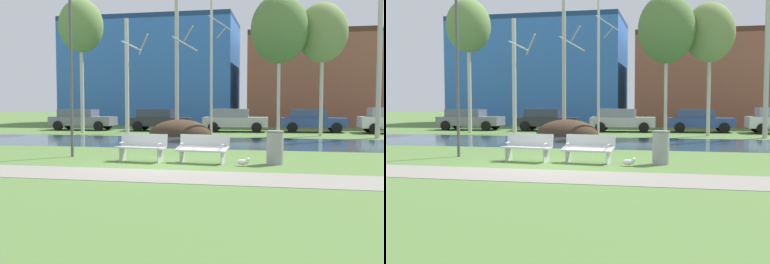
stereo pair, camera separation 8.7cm
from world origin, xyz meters
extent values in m
plane|color=#517538|center=(0.00, 10.00, 0.00)|extent=(120.00, 120.00, 0.00)
cube|color=gray|center=(0.00, -1.90, 0.01)|extent=(60.00, 2.01, 0.01)
cube|color=#2D475B|center=(0.00, 7.97, 0.00)|extent=(80.00, 6.26, 0.01)
ellipsoid|color=#423021|center=(-2.38, 12.34, 0.00)|extent=(3.65, 2.63, 1.81)
cube|color=silver|center=(-0.99, 0.67, 0.45)|extent=(1.65, 0.68, 0.05)
cube|color=silver|center=(-0.95, 0.94, 0.67)|extent=(1.60, 0.29, 0.40)
cube|color=silver|center=(-1.63, 0.81, 0.23)|extent=(0.09, 0.43, 0.45)
cube|color=silver|center=(-0.33, 0.64, 0.23)|extent=(0.09, 0.43, 0.45)
cylinder|color=silver|center=(-1.63, 0.77, 0.59)|extent=(0.08, 0.28, 0.04)
cylinder|color=silver|center=(-0.33, 0.60, 0.59)|extent=(0.08, 0.28, 0.04)
cube|color=silver|center=(0.99, 0.67, 0.45)|extent=(1.65, 0.68, 0.16)
cube|color=silver|center=(1.02, 0.94, 0.67)|extent=(1.60, 0.29, 0.40)
cube|color=silver|center=(0.34, 0.81, 0.23)|extent=(0.09, 0.43, 0.45)
cube|color=silver|center=(1.64, 0.64, 0.23)|extent=(0.09, 0.43, 0.45)
cylinder|color=silver|center=(0.34, 0.77, 0.59)|extent=(0.08, 0.28, 0.04)
cylinder|color=silver|center=(1.64, 0.60, 0.59)|extent=(0.08, 0.28, 0.04)
cylinder|color=gray|center=(3.19, 0.91, 0.51)|extent=(0.51, 0.51, 1.02)
torus|color=#545557|center=(3.19, 0.91, 0.99)|extent=(0.53, 0.53, 0.04)
ellipsoid|color=white|center=(2.27, 0.32, 0.12)|extent=(0.36, 0.16, 0.16)
sphere|color=white|center=(2.43, 0.32, 0.20)|extent=(0.11, 0.11, 0.11)
cone|color=gold|center=(2.49, 0.32, 0.20)|extent=(0.06, 0.04, 0.04)
cylinder|color=gold|center=(2.28, 0.29, 0.05)|extent=(0.01, 0.01, 0.10)
cylinder|color=gold|center=(2.28, 0.35, 0.05)|extent=(0.01, 0.01, 0.10)
cylinder|color=#4C4C51|center=(-3.70, 1.46, 2.71)|extent=(0.10, 0.10, 5.41)
cylinder|color=beige|center=(-8.67, 12.92, 4.19)|extent=(0.22, 0.22, 8.37)
ellipsoid|color=#668947|center=(-8.67, 12.92, 6.53)|extent=(2.68, 2.68, 3.22)
cylinder|color=beige|center=(-5.91, 13.30, 3.47)|extent=(0.25, 0.25, 6.94)
cylinder|color=beige|center=(-5.04, 13.89, 5.43)|extent=(1.13, 1.60, 1.10)
cylinder|color=beige|center=(-5.46, 12.83, 5.24)|extent=(0.97, 0.94, 0.53)
cylinder|color=#BCB7A8|center=(-2.77, 13.16, 4.05)|extent=(0.23, 0.23, 8.10)
cylinder|color=#BCB7A8|center=(-2.14, 13.58, 5.96)|extent=(0.84, 1.18, 0.76)
cylinder|color=#BCB7A8|center=(-2.13, 12.50, 5.22)|extent=(1.29, 1.25, 0.77)
cylinder|color=beige|center=(-0.59, 12.44, 3.91)|extent=(0.14, 0.14, 7.81)
cylinder|color=beige|center=(-0.07, 12.80, 5.83)|extent=(0.72, 1.02, 0.49)
cylinder|color=beige|center=(0.00, 11.84, 6.21)|extent=(1.15, 1.12, 0.71)
cylinder|color=beige|center=(3.17, 12.25, 3.75)|extent=(0.18, 0.18, 7.49)
ellipsoid|color=#567A3D|center=(3.17, 12.25, 5.84)|extent=(3.09, 3.09, 3.71)
cylinder|color=beige|center=(5.50, 13.23, 3.68)|extent=(0.20, 0.20, 7.35)
ellipsoid|color=olive|center=(5.50, 13.23, 5.74)|extent=(2.74, 2.74, 3.29)
cylinder|color=#BCB7A8|center=(8.31, 12.25, 4.58)|extent=(0.26, 0.26, 9.16)
cube|color=slate|center=(-10.01, 15.89, 0.62)|extent=(4.40, 1.89, 0.60)
cube|color=slate|center=(-10.36, 15.88, 1.16)|extent=(2.48, 1.61, 0.49)
cylinder|color=black|center=(-8.61, 16.81, 0.32)|extent=(0.65, 0.24, 0.64)
cylinder|color=black|center=(-8.55, 15.07, 0.32)|extent=(0.65, 0.24, 0.64)
cylinder|color=black|center=(-11.47, 16.71, 0.32)|extent=(0.65, 0.24, 0.64)
cylinder|color=black|center=(-11.42, 14.97, 0.32)|extent=(0.65, 0.24, 0.64)
cube|color=#282B30|center=(-4.57, 16.13, 0.60)|extent=(4.14, 1.96, 0.56)
cube|color=#2F3648|center=(-4.89, 16.12, 1.16)|extent=(2.34, 1.68, 0.57)
cylinder|color=black|center=(-3.25, 17.09, 0.32)|extent=(0.65, 0.24, 0.64)
cylinder|color=black|center=(-3.19, 15.26, 0.32)|extent=(0.65, 0.24, 0.64)
cylinder|color=black|center=(-5.94, 17.00, 0.32)|extent=(0.65, 0.24, 0.64)
cylinder|color=black|center=(-5.88, 15.17, 0.32)|extent=(0.65, 0.24, 0.64)
cube|color=#B2B5BC|center=(0.43, 16.17, 0.63)|extent=(4.18, 1.92, 0.62)
cube|color=gray|center=(0.10, 16.16, 1.21)|extent=(2.36, 1.65, 0.54)
cylinder|color=black|center=(1.76, 17.11, 0.32)|extent=(0.65, 0.24, 0.64)
cylinder|color=black|center=(1.82, 15.32, 0.32)|extent=(0.65, 0.24, 0.64)
cylinder|color=black|center=(-0.96, 17.01, 0.32)|extent=(0.65, 0.24, 0.64)
cylinder|color=black|center=(-0.90, 15.23, 0.32)|extent=(0.65, 0.24, 0.64)
cube|color=#2D4793|center=(5.31, 16.73, 0.61)|extent=(4.09, 1.91, 0.59)
cube|color=#32457F|center=(4.98, 16.71, 1.18)|extent=(2.31, 1.64, 0.54)
cylinder|color=black|center=(6.61, 17.66, 0.32)|extent=(0.65, 0.24, 0.64)
cylinder|color=black|center=(6.67, 15.88, 0.32)|extent=(0.65, 0.24, 0.64)
cylinder|color=black|center=(3.95, 17.57, 0.32)|extent=(0.65, 0.24, 0.64)
cylinder|color=black|center=(4.01, 15.79, 0.32)|extent=(0.65, 0.24, 0.64)
cylinder|color=black|center=(8.72, 17.17, 0.32)|extent=(0.65, 0.24, 0.64)
cylinder|color=black|center=(8.77, 15.44, 0.32)|extent=(0.65, 0.24, 0.64)
cube|color=#3870C6|center=(-8.12, 26.70, 4.38)|extent=(14.87, 8.13, 8.77)
cube|color=navy|center=(-8.12, 26.70, 8.97)|extent=(14.87, 8.13, 0.40)
cube|color=brown|center=(9.55, 26.70, 3.53)|extent=(17.76, 8.98, 7.07)
cube|color=#4E2C21|center=(9.55, 26.70, 7.27)|extent=(17.76, 8.98, 0.40)
camera|label=1|loc=(3.41, -12.86, 1.86)|focal=42.14mm
camera|label=2|loc=(3.50, -12.85, 1.86)|focal=42.14mm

